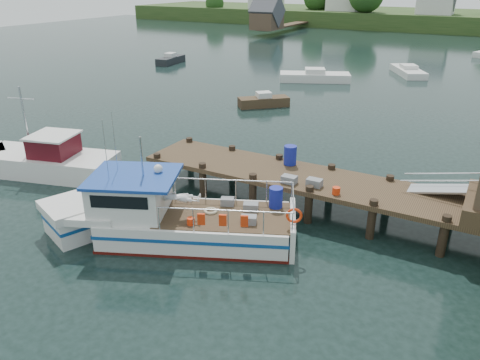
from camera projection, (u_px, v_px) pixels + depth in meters
The scene contains 9 objects.
ground_plane at pixel (276, 199), 20.74m from camera, with size 160.00×160.00×0.00m, color black.
far_shore at pixel (467, 18), 85.82m from camera, with size 140.00×42.55×9.22m.
dock at pixel (441, 182), 16.94m from camera, with size 16.60×3.00×4.78m.
lobster_boat at pixel (165, 217), 17.37m from camera, with size 9.45×5.98×4.74m.
work_boat at pixel (40, 160), 23.30m from camera, with size 8.24×4.28×4.34m.
moored_rowboat at pixel (264, 101), 35.41m from camera, with size 3.66×3.52×1.10m.
moored_a at pixel (315, 76), 43.97m from camera, with size 6.81×4.64×1.19m.
moored_d at pixel (408, 71), 46.89m from camera, with size 4.56×6.08×0.99m.
moored_e at pixel (171, 60), 52.96m from camera, with size 1.89×4.38×1.17m.
Camera 1 is at (7.69, -17.08, 9.08)m, focal length 35.00 mm.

